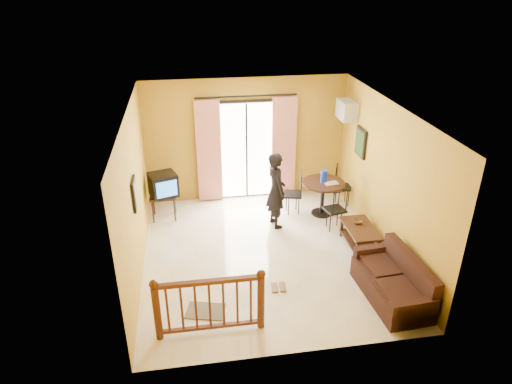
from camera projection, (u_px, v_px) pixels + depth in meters
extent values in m
plane|color=beige|center=(265.00, 254.00, 8.64)|extent=(5.00, 5.00, 0.00)
plane|color=white|center=(266.00, 110.00, 7.40)|extent=(5.00, 5.00, 0.00)
plane|color=#B78C23|center=(246.00, 140.00, 10.23)|extent=(4.50, 0.00, 4.50)
plane|color=#B78C23|center=(300.00, 271.00, 5.80)|extent=(4.50, 0.00, 4.50)
plane|color=#B78C23|center=(135.00, 197.00, 7.70)|extent=(0.00, 5.00, 5.00)
plane|color=#B78C23|center=(387.00, 179.00, 8.34)|extent=(0.00, 5.00, 5.00)
cube|color=black|center=(246.00, 151.00, 10.33)|extent=(1.34, 0.03, 2.34)
cube|color=white|center=(247.00, 151.00, 10.30)|extent=(1.20, 0.04, 2.20)
cube|color=black|center=(247.00, 151.00, 10.28)|extent=(0.04, 0.02, 2.20)
cube|color=#F8DEBB|center=(209.00, 152.00, 10.11)|extent=(0.55, 0.08, 2.35)
cube|color=#F8DEBB|center=(284.00, 148.00, 10.35)|extent=(0.55, 0.08, 2.35)
cylinder|color=black|center=(246.00, 96.00, 9.69)|extent=(2.20, 0.04, 0.04)
cube|color=black|center=(163.00, 196.00, 9.67)|extent=(0.54, 0.45, 0.04)
cylinder|color=black|center=(153.00, 212.00, 9.59)|extent=(0.04, 0.04, 0.53)
cylinder|color=black|center=(175.00, 210.00, 9.66)|extent=(0.04, 0.04, 0.53)
cylinder|color=black|center=(154.00, 204.00, 9.91)|extent=(0.04, 0.04, 0.53)
cylinder|color=black|center=(175.00, 202.00, 9.98)|extent=(0.04, 0.04, 0.53)
cube|color=black|center=(163.00, 185.00, 9.56)|extent=(0.67, 0.63, 0.49)
cube|color=#2978FA|center=(167.00, 189.00, 9.36)|extent=(0.41, 0.15, 0.35)
cube|color=black|center=(135.00, 194.00, 7.46)|extent=(0.04, 0.42, 0.52)
cube|color=#605852|center=(136.00, 194.00, 7.47)|extent=(0.01, 0.34, 0.44)
cylinder|color=black|center=(323.00, 183.00, 9.73)|extent=(0.92, 0.92, 0.04)
cylinder|color=black|center=(322.00, 198.00, 9.90)|extent=(0.08, 0.08, 0.74)
cylinder|color=black|center=(321.00, 213.00, 10.06)|extent=(0.45, 0.45, 0.03)
cylinder|color=#1434C3|center=(324.00, 176.00, 9.67)|extent=(0.15, 0.15, 0.28)
cube|color=beige|center=(331.00, 183.00, 9.65)|extent=(0.30, 0.21, 0.02)
cube|color=silver|center=(347.00, 110.00, 9.71)|extent=(0.30, 0.60, 0.40)
cube|color=gray|center=(340.00, 110.00, 9.69)|extent=(0.02, 0.56, 0.36)
cube|color=black|center=(361.00, 142.00, 9.37)|extent=(0.04, 0.50, 0.60)
cube|color=black|center=(360.00, 142.00, 9.37)|extent=(0.01, 0.42, 0.52)
cube|color=black|center=(361.00, 228.00, 8.70)|extent=(0.54, 0.97, 0.04)
cube|color=black|center=(359.00, 241.00, 8.82)|extent=(0.50, 0.93, 0.03)
cube|color=black|center=(357.00, 251.00, 8.38)|extent=(0.05, 0.05, 0.41)
cube|color=black|center=(379.00, 249.00, 8.44)|extent=(0.05, 0.05, 0.41)
cube|color=black|center=(342.00, 227.00, 9.14)|extent=(0.05, 0.05, 0.41)
cube|color=black|center=(362.00, 225.00, 9.20)|extent=(0.05, 0.05, 0.41)
imported|color=brown|center=(358.00, 222.00, 8.83)|extent=(0.19, 0.19, 0.06)
cube|color=black|center=(391.00, 289.00, 7.41)|extent=(0.85, 1.55, 0.38)
cube|color=black|center=(410.00, 270.00, 7.31)|extent=(0.27, 1.51, 0.52)
cube|color=black|center=(414.00, 308.00, 6.67)|extent=(0.76, 0.20, 0.28)
cube|color=black|center=(375.00, 253.00, 7.97)|extent=(0.76, 0.20, 0.28)
cube|color=black|center=(399.00, 291.00, 7.02)|extent=(0.56, 0.64, 0.09)
cube|color=black|center=(382.00, 266.00, 7.60)|extent=(0.56, 0.64, 0.09)
imported|color=black|center=(276.00, 190.00, 9.28)|extent=(0.50, 0.66, 1.62)
cylinder|color=#471E0F|center=(157.00, 313.00, 6.48)|extent=(0.11, 0.11, 0.92)
cylinder|color=#471E0F|center=(261.00, 302.00, 6.69)|extent=(0.11, 0.11, 0.92)
sphere|color=#471E0F|center=(154.00, 284.00, 6.26)|extent=(0.13, 0.13, 0.13)
sphere|color=#471E0F|center=(261.00, 274.00, 6.47)|extent=(0.13, 0.13, 0.13)
cube|color=#471E0F|center=(208.00, 282.00, 6.39)|extent=(1.55, 0.08, 0.06)
cube|color=#471E0F|center=(211.00, 327.00, 6.75)|extent=(1.55, 0.06, 0.05)
cube|color=#5C534A|center=(206.00, 311.00, 7.19)|extent=(0.68, 0.54, 0.02)
cube|color=brown|center=(275.00, 288.00, 7.70)|extent=(0.13, 0.26, 0.03)
cube|color=brown|center=(283.00, 287.00, 7.72)|extent=(0.13, 0.26, 0.03)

